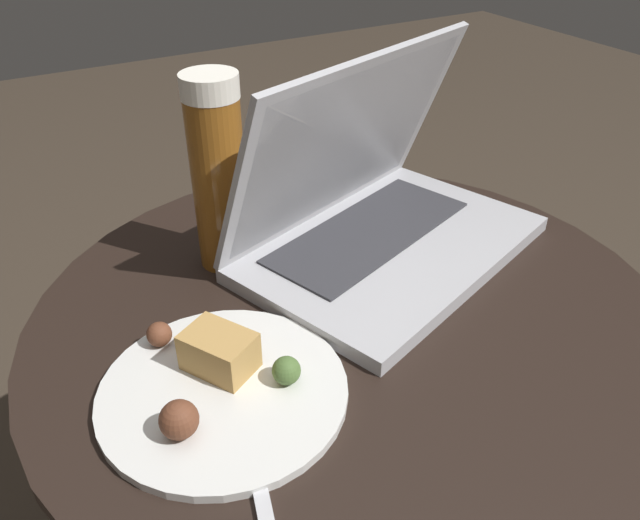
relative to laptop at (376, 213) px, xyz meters
name	(u,v)px	position (x,y,z in m)	size (l,w,h in m)	color
table	(349,397)	(-0.09, -0.09, -0.19)	(0.69, 0.69, 0.56)	#9E9EA3
laptop	(376,213)	(0.00, 0.00, 0.00)	(0.42, 0.34, 0.24)	#B2B2B7
beer_glass	(218,175)	(-0.17, 0.06, 0.06)	(0.06, 0.06, 0.23)	brown
snack_plate	(221,384)	(-0.26, -0.14, -0.04)	(0.23, 0.23, 0.05)	silver
fork	(246,419)	(-0.26, -0.18, -0.05)	(0.07, 0.19, 0.00)	silver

